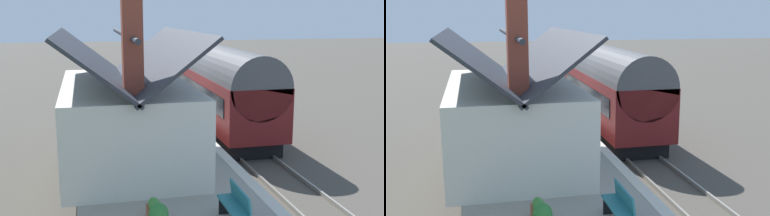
% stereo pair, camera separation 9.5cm
% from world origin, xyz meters
% --- Properties ---
extents(ground_plane, '(160.00, 160.00, 0.00)m').
position_xyz_m(ground_plane, '(0.00, 0.00, 0.00)').
color(ground_plane, '#4C473F').
extents(platform, '(32.00, 5.24, 0.99)m').
position_xyz_m(platform, '(0.00, 3.62, 0.49)').
color(platform, gray).
rests_on(platform, ground).
extents(platform_edge_coping, '(32.00, 0.36, 0.02)m').
position_xyz_m(platform_edge_coping, '(0.00, 1.18, 0.99)').
color(platform_edge_coping, beige).
rests_on(platform_edge_coping, platform).
extents(rail_near, '(52.00, 0.08, 0.14)m').
position_xyz_m(rail_near, '(0.00, -1.62, 0.07)').
color(rail_near, gray).
rests_on(rail_near, ground).
extents(rail_far, '(52.00, 0.08, 0.14)m').
position_xyz_m(rail_far, '(0.00, -0.18, 0.07)').
color(rail_far, gray).
rests_on(rail_far, ground).
extents(train, '(10.32, 2.73, 4.32)m').
position_xyz_m(train, '(1.94, -0.90, 2.22)').
color(train, black).
rests_on(train, ground).
extents(station_building, '(8.49, 4.44, 5.73)m').
position_xyz_m(station_building, '(-4.27, 4.56, 2.45)').
color(station_building, silver).
rests_on(station_building, platform).
extents(bench_near_building, '(1.40, 0.43, 0.88)m').
position_xyz_m(bench_near_building, '(-10.11, 2.51, 1.46)').
color(bench_near_building, '#26727F').
rests_on(bench_near_building, platform).
extents(bench_platform_end, '(1.41, 0.47, 0.88)m').
position_xyz_m(bench_platform_end, '(3.40, 2.38, 1.46)').
color(bench_platform_end, '#26727F').
rests_on(bench_platform_end, platform).
extents(bench_mid_platform, '(1.42, 0.49, 0.88)m').
position_xyz_m(bench_mid_platform, '(7.31, 2.50, 1.46)').
color(bench_mid_platform, '#26727F').
rests_on(bench_mid_platform, platform).
extents(planter_bench_right, '(0.83, 0.32, 0.57)m').
position_xyz_m(planter_bench_right, '(-9.59, 4.39, 1.26)').
color(planter_bench_right, '#9E5138').
rests_on(planter_bench_right, platform).
extents(planter_edge_near, '(0.73, 0.32, 0.62)m').
position_xyz_m(planter_edge_near, '(11.48, 2.05, 1.28)').
color(planter_edge_near, gray).
rests_on(planter_edge_near, platform).
extents(lamp_post_platform, '(0.32, 0.50, 3.37)m').
position_xyz_m(lamp_post_platform, '(4.73, 2.14, 3.36)').
color(lamp_post_platform, black).
rests_on(lamp_post_platform, platform).
extents(station_sign_board, '(0.96, 0.06, 1.57)m').
position_xyz_m(station_sign_board, '(9.31, 1.67, 2.17)').
color(station_sign_board, black).
rests_on(station_sign_board, platform).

